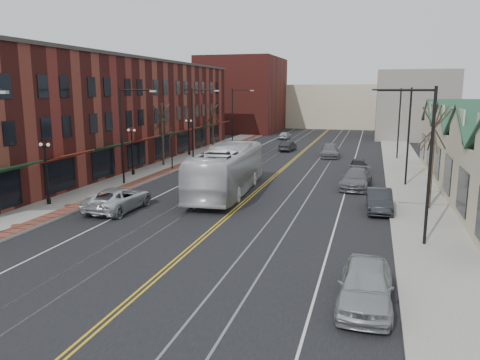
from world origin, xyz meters
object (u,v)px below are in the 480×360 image
Objects in this scene: transit_bus at (227,170)px; parked_car_d at (359,166)px; parked_car_c at (356,179)px; parked_car_b at (379,201)px; parked_suv at (119,199)px; parked_car_a at (365,285)px.

transit_bus is 3.36× the size of parked_car_d.
parked_car_b is at bearing -71.80° from parked_car_c.
parked_suv reaches higher than parked_car_b.
parked_suv reaches higher than parked_car_d.
parked_car_c is (-1.77, 7.24, 0.05)m from parked_car_b.
parked_car_d is (-1.18, 29.50, -0.16)m from parked_car_a.
parked_car_b is (11.30, -2.34, -1.12)m from transit_bus.
parked_car_c reaches higher than parked_suv.
parked_suv is at bearing -137.66° from parked_car_c.
parked_car_b is at bearing -163.92° from parked_suv.
parked_car_a is 14.60m from parked_car_b.
parked_car_c is at bearing -93.24° from parked_car_d.
parked_car_c is at bearing -155.95° from transit_bus.
parked_car_c is at bearing 93.94° from parked_car_a.
transit_bus reaches higher than parked_suv.
parked_car_c is 1.37× the size of parked_car_d.
transit_bus is at bearing -130.53° from parked_car_d.
parked_car_a reaches higher than parked_car_b.
transit_bus is at bearing -127.77° from parked_suv.
transit_bus is 15.81m from parked_car_d.
transit_bus reaches higher than parked_car_a.
parked_car_a is at bearing -95.18° from parked_car_b.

